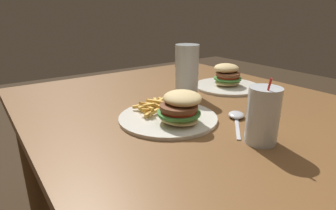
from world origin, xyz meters
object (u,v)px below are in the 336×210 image
object	(u,v)px
meal_plate_far	(227,80)
spoon	(236,116)
meal_plate_near	(173,112)
juice_glass	(263,117)
beer_glass	(187,73)

from	to	relation	value
meal_plate_far	spoon	bearing A→B (deg)	-41.85
meal_plate_near	spoon	size ratio (longest dim) A/B	1.88
juice_glass	spoon	xyz separation A→B (m)	(-0.14, 0.07, -0.06)
meal_plate_near	beer_glass	bearing A→B (deg)	132.46
meal_plate_near	spoon	xyz separation A→B (m)	(0.09, 0.17, -0.02)
meal_plate_near	spoon	bearing A→B (deg)	62.39
meal_plate_near	beer_glass	distance (m)	0.26
beer_glass	spoon	size ratio (longest dim) A/B	1.23
meal_plate_far	meal_plate_near	bearing A→B (deg)	-67.18
beer_glass	juice_glass	distance (m)	0.41
juice_glass	beer_glass	bearing A→B (deg)	167.15
meal_plate_near	juice_glass	xyz separation A→B (m)	(0.23, 0.10, 0.04)
juice_glass	spoon	world-z (taller)	juice_glass
beer_glass	meal_plate_near	bearing A→B (deg)	-47.54
beer_glass	spoon	bearing A→B (deg)	-4.32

